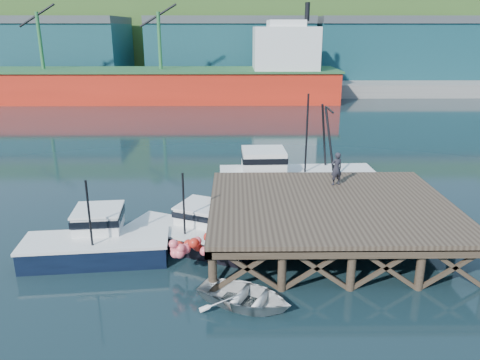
{
  "coord_description": "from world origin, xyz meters",
  "views": [
    {
      "loc": [
        0.73,
        -21.74,
        10.4
      ],
      "look_at": [
        1.0,
        2.0,
        2.63
      ],
      "focal_mm": 35.0,
      "sensor_mm": 36.0,
      "label": 1
    }
  ],
  "objects_px": {
    "boat_black": "(194,231)",
    "dockworker": "(336,169)",
    "boat_navy": "(97,241)",
    "trawler": "(294,177)",
    "dinghy": "(245,296)"
  },
  "relations": [
    {
      "from": "boat_black",
      "to": "dockworker",
      "type": "distance_m",
      "value": 8.48
    },
    {
      "from": "boat_navy",
      "to": "trawler",
      "type": "xyz_separation_m",
      "value": [
        10.28,
        8.2,
        0.52
      ]
    },
    {
      "from": "trawler",
      "to": "dinghy",
      "type": "xyz_separation_m",
      "value": [
        -3.41,
        -12.3,
        -0.97
      ]
    },
    {
      "from": "dinghy",
      "to": "boat_black",
      "type": "bearing_deg",
      "value": 50.22
    },
    {
      "from": "boat_navy",
      "to": "dockworker",
      "type": "height_order",
      "value": "boat_navy"
    },
    {
      "from": "boat_navy",
      "to": "boat_black",
      "type": "distance_m",
      "value": 4.67
    },
    {
      "from": "boat_black",
      "to": "dinghy",
      "type": "height_order",
      "value": "boat_black"
    },
    {
      "from": "trawler",
      "to": "dinghy",
      "type": "bearing_deg",
      "value": -107.53
    },
    {
      "from": "boat_navy",
      "to": "boat_black",
      "type": "height_order",
      "value": "boat_navy"
    },
    {
      "from": "trawler",
      "to": "dockworker",
      "type": "distance_m",
      "value": 4.56
    },
    {
      "from": "boat_navy",
      "to": "boat_black",
      "type": "relative_size",
      "value": 0.99
    },
    {
      "from": "dockworker",
      "to": "boat_navy",
      "type": "bearing_deg",
      "value": -0.2
    },
    {
      "from": "boat_black",
      "to": "dinghy",
      "type": "bearing_deg",
      "value": -42.46
    },
    {
      "from": "boat_black",
      "to": "trawler",
      "type": "height_order",
      "value": "trawler"
    },
    {
      "from": "boat_navy",
      "to": "boat_black",
      "type": "xyz_separation_m",
      "value": [
        4.47,
        1.35,
        -0.1
      ]
    }
  ]
}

